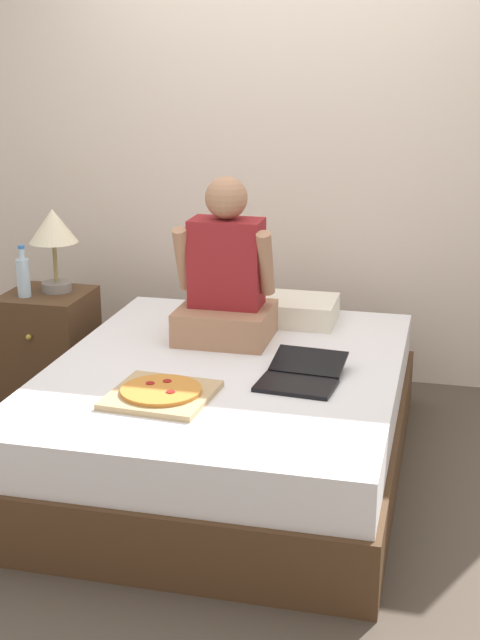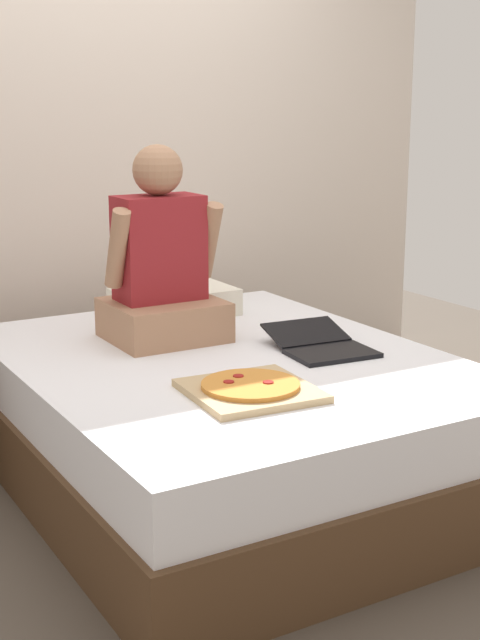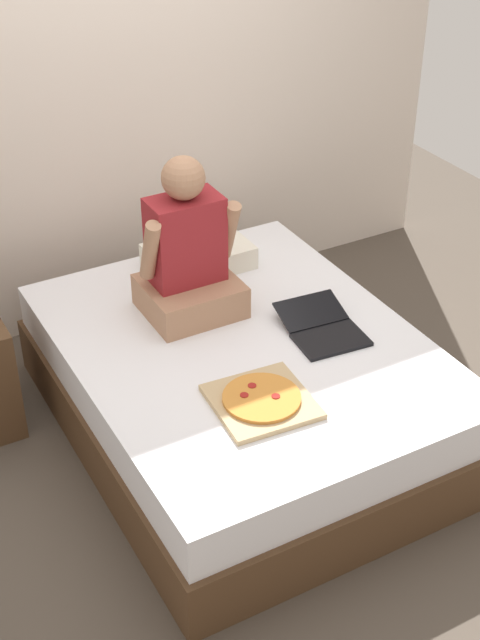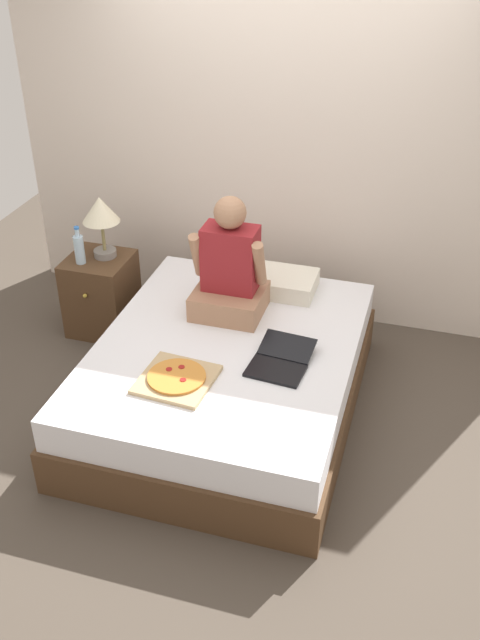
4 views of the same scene
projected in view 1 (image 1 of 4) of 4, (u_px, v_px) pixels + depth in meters
The scene contains 10 objects.
ground_plane at pixel (226, 467), 4.10m from camera, with size 5.96×5.96×0.00m, color #4C4238.
wall_back at pixel (285, 158), 4.99m from camera, with size 3.96×0.12×2.50m, color beige.
bed at pixel (226, 418), 4.03m from camera, with size 1.57×2.00×0.50m.
nightstand_left at pixel (50, 344), 4.87m from camera, with size 0.44×0.47×0.58m.
lamp_on_left_nightstand at pixel (53, 232), 4.73m from camera, with size 0.26×0.26×0.45m.
water_bottle at pixel (23, 276), 4.69m from camera, with size 0.07×0.07×0.28m.
pillow at pixel (285, 309), 4.57m from camera, with size 0.52×0.34×0.12m, color silver.
person_seated at pixel (226, 281), 4.23m from camera, with size 0.47×0.40×0.78m.
laptop at pixel (300, 377), 3.75m from camera, with size 0.35×0.44×0.07m.
pizza_box at pixel (161, 394), 3.58m from camera, with size 0.43×0.43×0.05m.
Camera 1 is at (0.94, -3.59, 1.87)m, focal length 50.00 mm.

